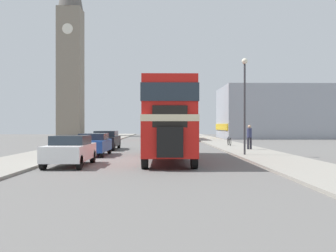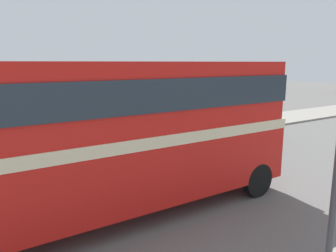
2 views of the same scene
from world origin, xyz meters
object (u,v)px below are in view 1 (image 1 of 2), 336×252
(pedestrian_walking, at_px, (249,136))
(church_tower, at_px, (71,34))
(double_decker_bus, at_px, (168,116))
(car_parked_mid, at_px, (94,144))
(car_parked_near, at_px, (70,150))
(bicycle_on_pavement, at_px, (229,141))
(bus_distant, at_px, (176,121))
(car_parked_far, at_px, (106,140))
(street_lamp, at_px, (245,92))

(pedestrian_walking, xyz_separation_m, church_tower, (-22.86, 39.19, 16.98))
(double_decker_bus, relative_size, car_parked_mid, 2.63)
(car_parked_near, xyz_separation_m, pedestrian_walking, (10.79, 10.16, 0.40))
(double_decker_bus, xyz_separation_m, bicycle_on_pavement, (5.60, 12.33, -1.95))
(bus_distant, height_order, car_parked_far, bus_distant)
(car_parked_near, bearing_deg, car_parked_far, 90.52)
(car_parked_far, distance_m, church_tower, 43.04)
(car_parked_near, bearing_deg, bus_distant, 78.98)
(bus_distant, distance_m, car_parked_far, 20.44)
(car_parked_far, relative_size, bicycle_on_pavement, 2.48)
(bus_distant, bearing_deg, car_parked_near, -101.02)
(car_parked_mid, bearing_deg, car_parked_far, 90.86)
(bus_distant, relative_size, bicycle_on_pavement, 6.24)
(street_lamp, height_order, church_tower, church_tower)
(pedestrian_walking, distance_m, church_tower, 48.44)
(pedestrian_walking, bearing_deg, bicycle_on_pavement, 96.25)
(car_parked_mid, bearing_deg, street_lamp, -5.73)
(bus_distant, distance_m, pedestrian_walking, 21.63)
(double_decker_bus, distance_m, church_tower, 51.65)
(pedestrian_walking, bearing_deg, bus_distant, 102.60)
(car_parked_near, xyz_separation_m, car_parked_far, (-0.11, 11.82, 0.02))
(pedestrian_walking, height_order, street_lamp, street_lamp)
(car_parked_far, bearing_deg, car_parked_mid, -89.14)
(car_parked_mid, xyz_separation_m, street_lamp, (9.34, -0.94, 3.23))
(car_parked_near, relative_size, street_lamp, 0.68)
(bus_distant, bearing_deg, car_parked_mid, -103.62)
(pedestrian_walking, bearing_deg, double_decker_bus, -130.98)
(double_decker_bus, height_order, bus_distant, bus_distant)
(car_parked_near, distance_m, church_tower, 53.70)
(car_parked_mid, distance_m, pedestrian_walking, 11.58)
(double_decker_bus, distance_m, bicycle_on_pavement, 13.68)
(car_parked_far, bearing_deg, car_parked_near, -89.48)
(pedestrian_walking, height_order, church_tower, church_tower)
(double_decker_bus, height_order, street_lamp, street_lamp)
(bus_distant, xyz_separation_m, church_tower, (-18.15, 18.12, 15.60))
(pedestrian_walking, bearing_deg, church_tower, 120.25)
(bicycle_on_pavement, bearing_deg, pedestrian_walking, -83.75)
(bicycle_on_pavement, xyz_separation_m, church_tower, (-22.28, 33.96, 17.64))
(car_parked_far, distance_m, bicycle_on_pavement, 10.93)
(car_parked_mid, height_order, street_lamp, street_lamp)
(bus_distant, bearing_deg, pedestrian_walking, -77.40)
(car_parked_near, height_order, car_parked_far, car_parked_far)
(church_tower, bearing_deg, bus_distant, -44.96)
(bicycle_on_pavement, distance_m, church_tower, 44.29)
(pedestrian_walking, height_order, bicycle_on_pavement, pedestrian_walking)
(car_parked_near, relative_size, church_tower, 0.11)
(car_parked_mid, relative_size, bicycle_on_pavement, 2.28)
(double_decker_bus, bearing_deg, bicycle_on_pavement, 65.58)
(car_parked_far, height_order, street_lamp, street_lamp)
(double_decker_bus, height_order, church_tower, church_tower)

